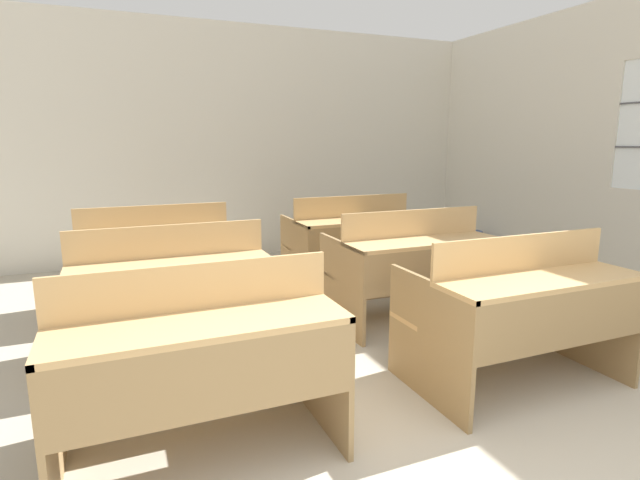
# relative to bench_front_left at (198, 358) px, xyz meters

# --- Properties ---
(wall_back) EXTENTS (6.83, 0.06, 2.90)m
(wall_back) POSITION_rel_bench_front_left_xyz_m (1.06, 4.14, 0.97)
(wall_back) COLOR beige
(wall_back) RESTS_ON ground_plane
(wall_right_with_window) EXTENTS (0.06, 5.64, 2.90)m
(wall_right_with_window) POSITION_rel_bench_front_left_xyz_m (4.45, 1.33, 0.95)
(wall_right_with_window) COLOR beige
(wall_right_with_window) RESTS_ON ground_plane
(bench_front_left) EXTENTS (1.27, 0.80, 0.93)m
(bench_front_left) POSITION_rel_bench_front_left_xyz_m (0.00, 0.00, 0.00)
(bench_front_left) COLOR #94754B
(bench_front_left) RESTS_ON ground_plane
(bench_front_right) EXTENTS (1.27, 0.80, 0.93)m
(bench_front_right) POSITION_rel_bench_front_left_xyz_m (1.91, -0.03, 0.00)
(bench_front_right) COLOR olive
(bench_front_right) RESTS_ON ground_plane
(bench_second_left) EXTENTS (1.27, 0.80, 0.93)m
(bench_second_left) POSITION_rel_bench_front_left_xyz_m (0.01, 1.15, 0.00)
(bench_second_left) COLOR #97794F
(bench_second_left) RESTS_ON ground_plane
(bench_second_right) EXTENTS (1.27, 0.80, 0.93)m
(bench_second_right) POSITION_rel_bench_front_left_xyz_m (1.92, 1.16, 0.00)
(bench_second_right) COLOR #987A4F
(bench_second_right) RESTS_ON ground_plane
(bench_third_left) EXTENTS (1.27, 0.80, 0.93)m
(bench_third_left) POSITION_rel_bench_front_left_xyz_m (0.00, 2.28, 0.00)
(bench_third_left) COLOR #96774D
(bench_third_left) RESTS_ON ground_plane
(bench_third_right) EXTENTS (1.27, 0.80, 0.93)m
(bench_third_right) POSITION_rel_bench_front_left_xyz_m (1.94, 2.31, 0.00)
(bench_third_right) COLOR olive
(bench_third_right) RESTS_ON ground_plane
(wastepaper_bin) EXTENTS (0.23, 0.23, 0.29)m
(wastepaper_bin) POSITION_rel_bench_front_left_xyz_m (4.14, 3.07, -0.34)
(wastepaper_bin) COLOR #33477A
(wastepaper_bin) RESTS_ON ground_plane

